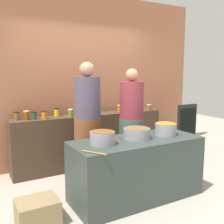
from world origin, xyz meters
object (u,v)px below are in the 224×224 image
preserve_jar_0 (17,116)px  preserve_jar_7 (95,111)px  preserve_jar_5 (71,113)px  cooking_pot_left (102,138)px  preserve_jar_2 (34,116)px  bread_crate (38,212)px  chalkboard_sign (187,131)px  preserve_jar_1 (26,115)px  preserve_jar_4 (57,112)px  preserve_jar_6 (82,112)px  preserve_jar_8 (96,110)px  cooking_pot_right (166,129)px  preserve_jar_9 (119,109)px  wooden_spoon (94,153)px  preserve_jar_3 (44,115)px  cooking_pot_center (137,133)px  cook_in_cap (131,129)px  cook_with_tongs (88,129)px  preserve_jar_10 (149,107)px

preserve_jar_0 → preserve_jar_7: size_ratio=1.02×
preserve_jar_5 → cooking_pot_left: preserve_jar_5 is taller
preserve_jar_2 → bread_crate: preserve_jar_2 is taller
chalkboard_sign → preserve_jar_0: bearing=169.9°
preserve_jar_0 → preserve_jar_1: bearing=-22.2°
preserve_jar_4 → preserve_jar_1: bearing=-172.3°
preserve_jar_5 → preserve_jar_7: (0.42, -0.02, 0.00)m
preserve_jar_5 → preserve_jar_1: bearing=175.5°
preserve_jar_6 → cooking_pot_left: preserve_jar_6 is taller
preserve_jar_7 → preserve_jar_8: (0.10, 0.14, -0.01)m
preserve_jar_2 → preserve_jar_4: size_ratio=0.85×
cooking_pot_right → preserve_jar_7: bearing=107.7°
preserve_jar_0 → preserve_jar_5: preserve_jar_0 is taller
preserve_jar_1 → bread_crate: preserve_jar_1 is taller
preserve_jar_1 → preserve_jar_9: size_ratio=1.01×
preserve_jar_2 → chalkboard_sign: preserve_jar_2 is taller
preserve_jar_6 → cooking_pot_right: (0.66, -1.34, -0.11)m
cooking_pot_right → wooden_spoon: cooking_pot_right is taller
chalkboard_sign → preserve_jar_5: bearing=168.8°
preserve_jar_3 → preserve_jar_8: (0.96, 0.14, -0.01)m
cooking_pot_center → wooden_spoon: cooking_pot_center is taller
wooden_spoon → chalkboard_sign: 2.81m
cooking_pot_right → preserve_jar_4: bearing=125.3°
preserve_jar_3 → cooking_pot_center: size_ratio=0.36×
preserve_jar_0 → cook_in_cap: size_ratio=0.07×
preserve_jar_1 → preserve_jar_7: preserve_jar_1 is taller
cook_with_tongs → preserve_jar_4: bearing=110.0°
cook_in_cap → preserve_jar_3: bearing=148.8°
preserve_jar_3 → preserve_jar_7: bearing=-0.1°
preserve_jar_2 → preserve_jar_4: 0.40m
cooking_pot_left → preserve_jar_5: bearing=85.3°
preserve_jar_0 → cooking_pot_left: 1.63m
cooking_pot_right → cook_with_tongs: cook_with_tongs is taller
preserve_jar_0 → preserve_jar_8: preserve_jar_0 is taller
preserve_jar_9 → preserve_jar_10: bearing=-0.5°
preserve_jar_2 → chalkboard_sign: 2.84m
preserve_jar_7 → chalkboard_sign: (1.76, -0.41, -0.45)m
preserve_jar_4 → preserve_jar_10: 1.79m
preserve_jar_1 → cooking_pot_right: bearing=-42.5°
cooking_pot_left → cooking_pot_right: cooking_pot_right is taller
wooden_spoon → bread_crate: (-0.55, 0.27, -0.65)m
preserve_jar_4 → cook_in_cap: size_ratio=0.08×
preserve_jar_0 → preserve_jar_4: 0.63m
preserve_jar_1 → wooden_spoon: (0.34, -1.67, -0.19)m
preserve_jar_1 → preserve_jar_7: 1.12m
chalkboard_sign → preserve_jar_8: bearing=161.6°
wooden_spoon → cook_in_cap: bearing=40.2°
preserve_jar_7 → preserve_jar_10: 1.16m
cooking_pot_center → cook_in_cap: bearing=62.4°
preserve_jar_10 → wooden_spoon: bearing=-140.2°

